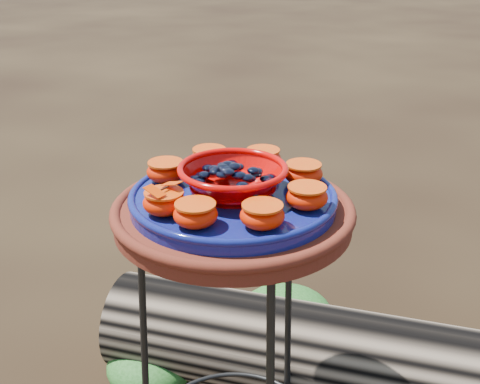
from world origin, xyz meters
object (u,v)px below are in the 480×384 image
Objects in this scene: red_bowl at (233,181)px; terracotta_saucer at (233,215)px; plant_stand at (234,364)px; cobalt_plate at (233,200)px; driftwood_log at (373,365)px.

terracotta_saucer is at bearing 0.00° from red_bowl.
terracotta_saucer reaches higher than plant_stand.
terracotta_saucer is 1.17× the size of cobalt_plate.
plant_stand is 0.50m from driftwood_log.
plant_stand is 0.40m from cobalt_plate.
red_bowl is at bearing 0.00° from plant_stand.
cobalt_plate is at bearing 0.00° from terracotta_saucer.
driftwood_log is (0.14, 0.43, -0.65)m from red_bowl.
cobalt_plate is 2.00× the size of red_bowl.
terracotta_saucer is at bearing 0.00° from cobalt_plate.
cobalt_plate reaches higher than driftwood_log.
driftwood_log is (0.14, 0.43, -0.58)m from terracotta_saucer.
plant_stand is 3.48× the size of red_bowl.
red_bowl is 0.13× the size of driftwood_log.
plant_stand is 1.74× the size of cobalt_plate.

